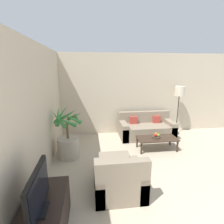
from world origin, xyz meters
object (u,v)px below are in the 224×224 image
at_px(sofa_loveseat, 146,129).
at_px(fruit_bowl, 156,137).
at_px(potted_palm, 68,141).
at_px(television, 38,192).
at_px(armchair, 119,181).
at_px(orange_fruit, 156,134).
at_px(ottoman, 114,163).
at_px(coffee_table, 157,139).
at_px(floor_lamp, 179,94).
at_px(apple_green, 158,135).
at_px(apple_red, 155,135).

relative_size(sofa_loveseat, fruit_bowl, 7.66).
bearing_deg(potted_palm, television, -91.66).
distance_m(sofa_loveseat, armchair, 2.87).
bearing_deg(orange_fruit, sofa_loveseat, 89.24).
bearing_deg(fruit_bowl, ottoman, -145.43).
height_order(coffee_table, ottoman, ottoman).
relative_size(floor_lamp, coffee_table, 1.50).
bearing_deg(armchair, fruit_bowl, 51.06).
bearing_deg(ottoman, orange_fruit, 36.09).
relative_size(apple_green, armchair, 0.09).
relative_size(orange_fruit, ottoman, 0.12).
relative_size(potted_palm, ottoman, 1.96).
relative_size(television, orange_fruit, 9.51).
xyz_separation_m(coffee_table, orange_fruit, (-0.01, 0.08, 0.13)).
xyz_separation_m(apple_green, armchair, (-1.37, -1.61, -0.16)).
height_order(sofa_loveseat, fruit_bowl, sofa_loveseat).
xyz_separation_m(television, armchair, (1.12, 0.84, -0.55)).
xyz_separation_m(fruit_bowl, armchair, (-1.32, -1.63, -0.10)).
bearing_deg(orange_fruit, coffee_table, -82.35).
bearing_deg(coffee_table, armchair, -129.68).
bearing_deg(apple_red, sofa_loveseat, 86.61).
bearing_deg(fruit_bowl, floor_lamp, 43.00).
height_order(sofa_loveseat, floor_lamp, floor_lamp).
xyz_separation_m(television, coffee_table, (2.45, 2.45, -0.51)).
xyz_separation_m(floor_lamp, armchair, (-2.47, -2.71, -1.14)).
bearing_deg(floor_lamp, apple_red, -137.25).
bearing_deg(sofa_loveseat, armchair, -117.78).
distance_m(coffee_table, fruit_bowl, 0.07).
xyz_separation_m(sofa_loveseat, apple_green, (0.03, -0.93, 0.15)).
bearing_deg(television, armchair, 37.01).
bearing_deg(ottoman, apple_red, 34.61).
xyz_separation_m(orange_fruit, ottoman, (-1.31, -0.95, -0.25)).
bearing_deg(potted_palm, apple_red, 2.93).
bearing_deg(armchair, television, -142.99).
xyz_separation_m(television, sofa_loveseat, (2.46, 3.38, -0.54)).
relative_size(television, armchair, 0.88).
height_order(sofa_loveseat, ottoman, sofa_loveseat).
distance_m(apple_green, armchair, 2.12).
distance_m(potted_palm, apple_red, 2.34).
xyz_separation_m(potted_palm, floor_lamp, (3.52, 1.22, 0.95)).
relative_size(coffee_table, orange_fruit, 13.34).
distance_m(television, apple_red, 3.45).
height_order(apple_green, orange_fruit, orange_fruit).
bearing_deg(apple_red, armchair, -128.59).
xyz_separation_m(television, ottoman, (1.14, 1.58, -0.63)).
relative_size(sofa_loveseat, apple_red, 21.36).
bearing_deg(orange_fruit, potted_palm, -175.18).
distance_m(coffee_table, apple_red, 0.14).
bearing_deg(coffee_table, floor_lamp, 43.99).
relative_size(apple_red, armchair, 0.09).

